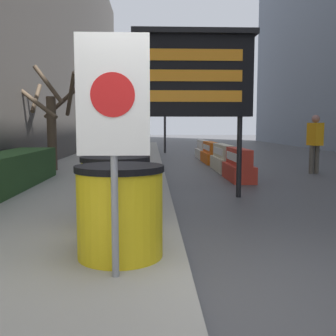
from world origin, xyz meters
name	(u,v)px	position (x,y,z in m)	size (l,w,h in m)	color
ground_plane	(193,298)	(0.00, 0.00, 0.00)	(120.00, 120.00, 0.00)	#474749
bare_tree	(52,119)	(-3.19, 8.32, 1.63)	(1.68, 1.80, 2.94)	#4C3D2D
barrel_drum_foreground	(120,211)	(-0.65, 0.64, 0.60)	(0.86, 0.86, 0.90)	yellow
barrel_drum_middle	(116,192)	(-0.80, 1.73, 0.60)	(0.86, 0.86, 0.90)	yellow
warning_sign	(113,113)	(-0.65, 0.10, 1.53)	(0.59, 0.08, 2.00)	gray
message_board	(194,75)	(0.48, 4.59, 2.39)	(2.40, 0.36, 3.25)	black
jersey_barrier_red_striped	(239,166)	(1.92, 7.04, 0.37)	(0.57, 1.71, 0.84)	red
jersey_barrier_cream	(223,159)	(1.92, 9.32, 0.37)	(0.52, 2.14, 0.84)	beige
jersey_barrier_orange_far	(211,154)	(1.92, 11.96, 0.36)	(0.56, 2.11, 0.81)	orange
jersey_barrier_white	(203,150)	(1.92, 14.29, 0.35)	(0.53, 1.83, 0.80)	silver
traffic_cone_near	(204,150)	(2.00, 14.52, 0.33)	(0.38, 0.38, 0.67)	black
traffic_cone_mid	(200,147)	(2.10, 16.59, 0.37)	(0.42, 0.42, 0.75)	black
traffic_light_near_curb	(165,91)	(0.34, 17.71, 3.23)	(0.28, 0.45, 4.49)	#2D2D30
pedestrian_worker	(315,139)	(4.50, 8.39, 1.03)	(0.37, 0.51, 1.75)	#514C42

